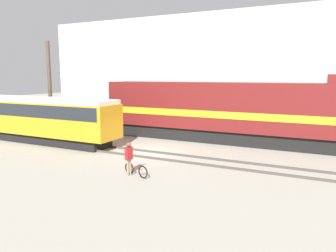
# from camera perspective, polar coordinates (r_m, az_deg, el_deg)

# --- Properties ---
(ground_plane) EXTENTS (120.00, 120.00, 0.00)m
(ground_plane) POSITION_cam_1_polar(r_m,az_deg,el_deg) (21.72, -3.34, -4.51)
(ground_plane) COLOR #9E998C
(track_near) EXTENTS (60.00, 1.50, 0.14)m
(track_near) POSITION_cam_1_polar(r_m,az_deg,el_deg) (21.01, -4.47, -4.79)
(track_near) COLOR #47423D
(track_near) RESTS_ON ground
(track_far) EXTENTS (60.00, 1.51, 0.14)m
(track_far) POSITION_cam_1_polar(r_m,az_deg,el_deg) (26.51, 2.61, -1.91)
(track_far) COLOR #47423D
(track_far) RESTS_ON ground
(building_backdrop) EXTENTS (35.45, 6.00, 10.65)m
(building_backdrop) POSITION_cam_1_polar(r_m,az_deg,el_deg) (33.38, 8.25, 9.28)
(building_backdrop) COLOR beige
(building_backdrop) RESTS_ON ground
(freight_locomotive) EXTENTS (19.39, 3.04, 5.08)m
(freight_locomotive) POSITION_cam_1_polar(r_m,az_deg,el_deg) (24.92, 10.44, 2.58)
(freight_locomotive) COLOR black
(freight_locomotive) RESTS_ON ground
(streetcar) EXTENTS (12.89, 2.54, 3.36)m
(streetcar) POSITION_cam_1_polar(r_m,az_deg,el_deg) (26.23, -21.12, 1.48)
(streetcar) COLOR black
(streetcar) RESTS_ON ground
(bicycle) EXTENTS (1.61, 0.61, 0.70)m
(bicycle) POSITION_cam_1_polar(r_m,az_deg,el_deg) (16.59, -5.59, -7.62)
(bicycle) COLOR black
(bicycle) RESTS_ON ground
(person) EXTENTS (0.31, 0.41, 1.70)m
(person) POSITION_cam_1_polar(r_m,az_deg,el_deg) (16.58, -6.84, -5.11)
(person) COLOR #8C7A5B
(person) RESTS_ON ground
(utility_pole_left) EXTENTS (0.32, 0.32, 7.86)m
(utility_pole_left) POSITION_cam_1_polar(r_m,az_deg,el_deg) (29.94, -19.88, 6.25)
(utility_pole_left) COLOR #4C3D2D
(utility_pole_left) RESTS_ON ground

